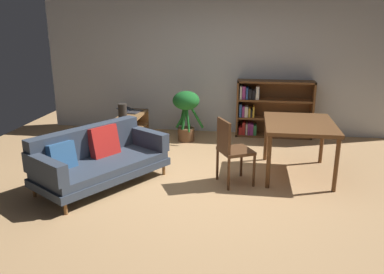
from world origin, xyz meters
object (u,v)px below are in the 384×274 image
(open_laptop, at_px, (131,111))
(potted_floor_plant, at_px, (186,108))
(dining_table, at_px, (299,128))
(fabric_couch, at_px, (97,158))
(media_console, at_px, (131,129))
(dining_chair_near, at_px, (231,148))
(bookshelf, at_px, (269,109))
(desk_speaker, at_px, (123,111))

(open_laptop, relative_size, potted_floor_plant, 0.47)
(dining_table, bearing_deg, fabric_couch, -164.68)
(media_console, height_order, dining_chair_near, dining_chair_near)
(fabric_couch, relative_size, bookshelf, 1.36)
(fabric_couch, height_order, potted_floor_plant, potted_floor_plant)
(dining_table, bearing_deg, dining_chair_near, -152.41)
(bookshelf, bearing_deg, dining_chair_near, -103.54)
(media_console, relative_size, dining_chair_near, 1.21)
(dining_chair_near, bearing_deg, open_laptop, 136.42)
(desk_speaker, distance_m, bookshelf, 2.71)
(media_console, xyz_separation_m, dining_chair_near, (1.87, -1.58, 0.26))
(fabric_couch, bearing_deg, open_laptop, 94.65)
(open_laptop, relative_size, bookshelf, 0.31)
(fabric_couch, distance_m, potted_floor_plant, 2.27)
(desk_speaker, distance_m, dining_chair_near, 2.31)
(open_laptop, distance_m, bookshelf, 2.56)
(media_console, relative_size, potted_floor_plant, 1.18)
(fabric_couch, xyz_separation_m, open_laptop, (-0.17, 2.09, 0.16))
(open_laptop, height_order, dining_table, dining_table)
(media_console, bearing_deg, fabric_couch, -86.56)
(open_laptop, distance_m, dining_table, 3.15)
(dining_table, bearing_deg, desk_speaker, 163.59)
(media_console, bearing_deg, dining_table, -21.72)
(dining_table, bearing_deg, bookshelf, 100.00)
(fabric_couch, relative_size, open_laptop, 4.41)
(media_console, distance_m, dining_table, 3.02)
(potted_floor_plant, height_order, bookshelf, bookshelf)
(dining_chair_near, bearing_deg, bookshelf, 76.46)
(media_console, xyz_separation_m, potted_floor_plant, (0.97, 0.25, 0.35))
(fabric_couch, height_order, bookshelf, bookshelf)
(fabric_couch, distance_m, desk_speaker, 1.59)
(media_console, height_order, dining_table, dining_table)
(open_laptop, relative_size, dining_table, 0.37)
(desk_speaker, relative_size, dining_table, 0.23)
(media_console, relative_size, dining_table, 0.92)
(fabric_couch, relative_size, dining_chair_near, 2.13)
(media_console, height_order, bookshelf, bookshelf)
(media_console, height_order, desk_speaker, desk_speaker)
(potted_floor_plant, distance_m, dining_table, 2.27)
(potted_floor_plant, height_order, dining_chair_near, potted_floor_plant)
(desk_speaker, height_order, dining_chair_near, dining_chair_near)
(potted_floor_plant, xyz_separation_m, bookshelf, (1.48, 0.55, -0.08))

